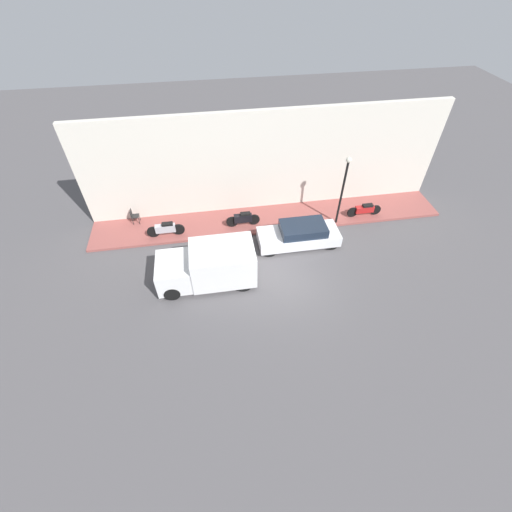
# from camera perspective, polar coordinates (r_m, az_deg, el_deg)

# --- Properties ---
(ground_plane) EXTENTS (60.00, 60.00, 0.00)m
(ground_plane) POSITION_cam_1_polar(r_m,az_deg,el_deg) (16.77, 5.14, -3.84)
(ground_plane) COLOR #514F51
(sidewalk) EXTENTS (2.43, 19.98, 0.14)m
(sidewalk) POSITION_cam_1_polar(r_m,az_deg,el_deg) (20.05, 2.18, 6.22)
(sidewalk) COLOR #934C47
(sidewalk) RESTS_ON ground_plane
(building_facade) EXTENTS (0.30, 19.98, 5.85)m
(building_facade) POSITION_cam_1_polar(r_m,az_deg,el_deg) (19.57, 1.65, 15.27)
(building_facade) COLOR silver
(building_facade) RESTS_ON ground_plane
(parked_car) EXTENTS (1.64, 4.28, 1.26)m
(parked_car) POSITION_cam_1_polar(r_m,az_deg,el_deg) (18.26, 7.26, 3.56)
(parked_car) COLOR silver
(parked_car) RESTS_ON ground_plane
(delivery_van) EXTENTS (2.06, 4.53, 1.95)m
(delivery_van) POSITION_cam_1_polar(r_m,az_deg,el_deg) (16.10, -7.99, -1.56)
(delivery_van) COLOR white
(delivery_van) RESTS_ON ground_plane
(motorcycle_black) EXTENTS (0.30, 1.88, 0.85)m
(motorcycle_black) POSITION_cam_1_polar(r_m,az_deg,el_deg) (19.19, -2.15, 6.23)
(motorcycle_black) COLOR black
(motorcycle_black) RESTS_ON sidewalk
(motorcycle_red) EXTENTS (0.30, 2.02, 0.75)m
(motorcycle_red) POSITION_cam_1_polar(r_m,az_deg,el_deg) (20.90, 17.64, 7.40)
(motorcycle_red) COLOR #B21E1E
(motorcycle_red) RESTS_ON sidewalk
(scooter_silver) EXTENTS (0.30, 2.01, 0.83)m
(scooter_silver) POSITION_cam_1_polar(r_m,az_deg,el_deg) (19.14, -14.81, 4.41)
(scooter_silver) COLOR #B7B7BF
(scooter_silver) RESTS_ON sidewalk
(streetlamp) EXTENTS (0.29, 0.29, 4.06)m
(streetlamp) POSITION_cam_1_polar(r_m,az_deg,el_deg) (18.79, 14.41, 11.50)
(streetlamp) COLOR black
(streetlamp) RESTS_ON sidewalk
(cafe_chair) EXTENTS (0.40, 0.40, 0.88)m
(cafe_chair) POSITION_cam_1_polar(r_m,az_deg,el_deg) (20.52, -19.71, 6.39)
(cafe_chair) COLOR #262626
(cafe_chair) RESTS_ON sidewalk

